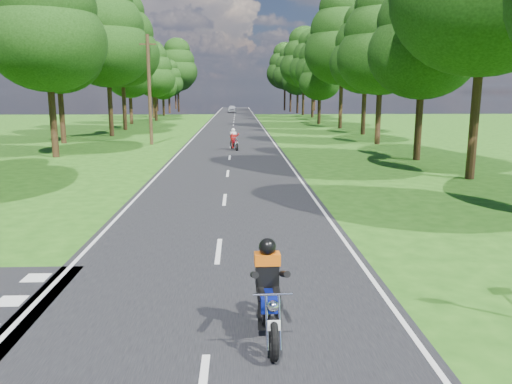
{
  "coord_description": "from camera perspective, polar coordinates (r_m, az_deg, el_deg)",
  "views": [
    {
      "loc": [
        0.49,
        -9.85,
        3.88
      ],
      "look_at": [
        1.0,
        4.0,
        1.1
      ],
      "focal_mm": 35.0,
      "sensor_mm": 36.0,
      "label": 1
    }
  ],
  "objects": [
    {
      "name": "rider_near_blue",
      "position": [
        8.1,
        1.43,
        -11.0
      ],
      "size": [
        0.69,
        1.9,
        1.56
      ],
      "primitive_type": null,
      "rotation": [
        0.0,
        0.0,
        0.03
      ],
      "color": "navy",
      "rests_on": "main_road"
    },
    {
      "name": "main_road",
      "position": [
        59.98,
        -2.6,
        7.64
      ],
      "size": [
        7.0,
        140.0,
        0.02
      ],
      "primitive_type": "cube",
      "color": "black",
      "rests_on": "ground"
    },
    {
      "name": "distant_car",
      "position": [
        98.05,
        -2.78,
        9.48
      ],
      "size": [
        1.67,
        4.06,
        1.38
      ],
      "primitive_type": "imported",
      "rotation": [
        0.0,
        0.0,
        -0.01
      ],
      "color": "silver",
      "rests_on": "main_road"
    },
    {
      "name": "rider_far_red",
      "position": [
        34.14,
        -2.53,
        6.07
      ],
      "size": [
        0.98,
        1.83,
        1.45
      ],
      "primitive_type": null,
      "rotation": [
        0.0,
        0.0,
        0.24
      ],
      "color": "maroon",
      "rests_on": "main_road"
    },
    {
      "name": "ground",
      "position": [
        10.6,
        -4.7,
        -10.17
      ],
      "size": [
        160.0,
        160.0,
        0.0
      ],
      "primitive_type": "plane",
      "color": "#225212",
      "rests_on": "ground"
    },
    {
      "name": "treeline",
      "position": [
        70.06,
        -1.38,
        14.92
      ],
      "size": [
        40.0,
        115.35,
        14.78
      ],
      "color": "black",
      "rests_on": "ground"
    },
    {
      "name": "telegraph_pole",
      "position": [
        38.41,
        -12.08,
        11.39
      ],
      "size": [
        1.2,
        0.26,
        8.0
      ],
      "color": "#382616",
      "rests_on": "ground"
    },
    {
      "name": "road_markings",
      "position": [
        58.11,
        -2.75,
        7.53
      ],
      "size": [
        7.4,
        140.0,
        0.01
      ],
      "color": "silver",
      "rests_on": "main_road"
    }
  ]
}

